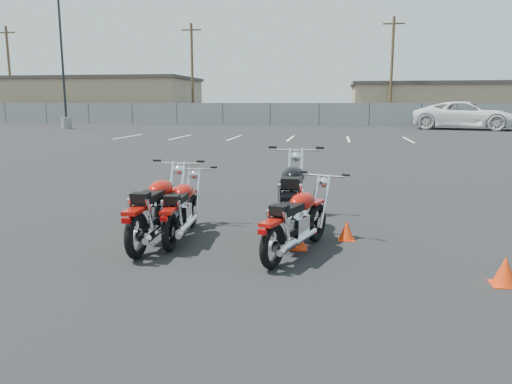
# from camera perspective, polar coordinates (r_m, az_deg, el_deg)

# --- Properties ---
(ground) EXTENTS (120.00, 120.00, 0.00)m
(ground) POSITION_cam_1_polar(r_m,az_deg,el_deg) (6.70, -2.50, -6.35)
(ground) COLOR black
(ground) RESTS_ON ground
(motorcycle_front_red) EXTENTS (0.82, 2.11, 1.03)m
(motorcycle_front_red) POSITION_cam_1_polar(r_m,az_deg,el_deg) (6.92, -11.21, -1.96)
(motorcycle_front_red) COLOR black
(motorcycle_front_red) RESTS_ON ground
(motorcycle_second_black) EXTENTS (0.93, 2.41, 1.18)m
(motorcycle_second_black) POSITION_cam_1_polar(r_m,az_deg,el_deg) (7.38, 4.25, -0.52)
(motorcycle_second_black) COLOR black
(motorcycle_second_black) RESTS_ON ground
(motorcycle_third_red) EXTENTS (0.73, 1.88, 0.92)m
(motorcycle_third_red) POSITION_cam_1_polar(r_m,az_deg,el_deg) (7.11, -8.47, -1.97)
(motorcycle_third_red) COLOR black
(motorcycle_third_red) RESTS_ON ground
(motorcycle_rear_red) EXTENTS (1.05, 1.90, 0.94)m
(motorcycle_rear_red) POSITION_cam_1_polar(r_m,az_deg,el_deg) (6.32, 4.71, -3.37)
(motorcycle_rear_red) COLOR black
(motorcycle_rear_red) RESTS_ON ground
(training_cone_near) EXTENTS (0.23, 0.23, 0.28)m
(training_cone_near) POSITION_cam_1_polar(r_m,az_deg,el_deg) (7.13, 10.31, -4.33)
(training_cone_near) COLOR #EA380C
(training_cone_near) RESTS_ON ground
(training_cone_far) EXTENTS (0.26, 0.26, 0.32)m
(training_cone_far) POSITION_cam_1_polar(r_m,az_deg,el_deg) (5.94, 26.58, -8.06)
(training_cone_far) COLOR #EA380C
(training_cone_far) RESTS_ON ground
(training_cone_extra) EXTENTS (0.25, 0.25, 0.29)m
(training_cone_extra) POSITION_cam_1_polar(r_m,az_deg,el_deg) (6.62, 4.82, -5.25)
(training_cone_extra) COLOR #EA380C
(training_cone_extra) RESTS_ON ground
(light_pole_west) EXTENTS (0.80, 0.70, 9.40)m
(light_pole_west) POSITION_cam_1_polar(r_m,az_deg,el_deg) (38.40, -21.03, 10.34)
(light_pole_west) COLOR gray
(light_pole_west) RESTS_ON ground
(chainlink_fence) EXTENTS (80.06, 0.06, 1.80)m
(chainlink_fence) POSITION_cam_1_polar(r_m,az_deg,el_deg) (41.32, 7.21, 8.82)
(chainlink_fence) COLOR slate
(chainlink_fence) RESTS_ON ground
(tan_building_west) EXTENTS (18.40, 10.40, 4.30)m
(tan_building_west) POSITION_cam_1_polar(r_m,az_deg,el_deg) (53.60, -17.12, 10.12)
(tan_building_west) COLOR #998162
(tan_building_west) RESTS_ON ground
(tan_building_east) EXTENTS (14.40, 9.40, 3.70)m
(tan_building_east) POSITION_cam_1_polar(r_m,az_deg,el_deg) (51.04, 19.02, 9.69)
(tan_building_east) COLOR #998162
(tan_building_east) RESTS_ON ground
(utility_pole_a) EXTENTS (1.80, 0.24, 9.00)m
(utility_pole_a) POSITION_cam_1_polar(r_m,az_deg,el_deg) (55.11, -26.33, 12.15)
(utility_pole_a) COLOR #463420
(utility_pole_a) RESTS_ON ground
(utility_pole_b) EXTENTS (1.80, 0.24, 9.00)m
(utility_pole_b) POSITION_cam_1_polar(r_m,az_deg,el_deg) (48.23, -7.30, 13.52)
(utility_pole_b) COLOR #463420
(utility_pole_b) RESTS_ON ground
(utility_pole_c) EXTENTS (1.80, 0.24, 9.00)m
(utility_pole_c) POSITION_cam_1_polar(r_m,az_deg,el_deg) (45.62, 15.25, 13.44)
(utility_pole_c) COLOR #463420
(utility_pole_c) RESTS_ON ground
(parking_line_stripes) EXTENTS (15.12, 4.00, 0.01)m
(parking_line_stripes) POSITION_cam_1_polar(r_m,az_deg,el_deg) (26.63, 0.72, 6.19)
(parking_line_stripes) COLOR silver
(parking_line_stripes) RESTS_ON ground
(white_van) EXTENTS (5.40, 8.58, 3.04)m
(white_van) POSITION_cam_1_polar(r_m,az_deg,el_deg) (37.85, 22.92, 8.91)
(white_van) COLOR white
(white_van) RESTS_ON ground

